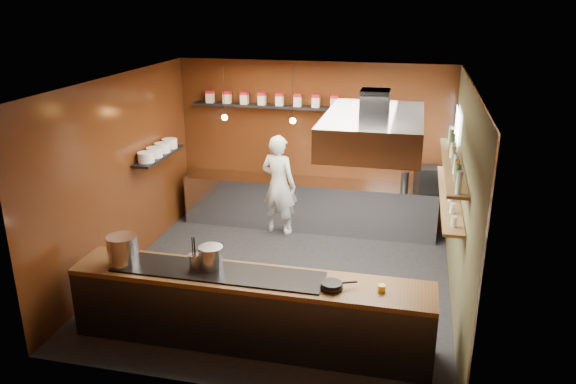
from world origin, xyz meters
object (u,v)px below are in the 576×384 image
(stockpot_large, at_px, (123,250))
(stockpot_small, at_px, (211,257))
(extractor_hood, at_px, (374,129))
(chef, at_px, (278,185))
(espresso_machine, at_px, (429,179))

(stockpot_large, distance_m, stockpot_small, 1.11)
(extractor_hood, relative_size, stockpot_small, 6.73)
(stockpot_small, distance_m, chef, 3.36)
(stockpot_large, distance_m, chef, 3.67)
(stockpot_small, bearing_deg, extractor_hood, 32.16)
(extractor_hood, relative_size, chef, 1.10)
(stockpot_large, xyz_separation_m, chef, (1.12, 3.48, -0.22))
(extractor_hood, bearing_deg, espresso_machine, 72.46)
(chef, bearing_deg, stockpot_large, 88.59)
(stockpot_small, bearing_deg, espresso_machine, 54.64)
(stockpot_small, xyz_separation_m, chef, (0.01, 3.35, -0.17))
(espresso_machine, distance_m, chef, 2.61)
(espresso_machine, bearing_deg, extractor_hood, -121.56)
(extractor_hood, height_order, espresso_machine, extractor_hood)
(extractor_hood, distance_m, espresso_machine, 3.00)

